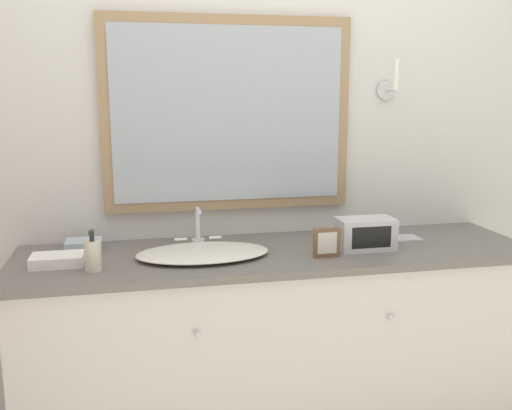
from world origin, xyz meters
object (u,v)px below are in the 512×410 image
(soap_bottle, at_px, (93,255))
(appliance_box, at_px, (366,234))
(sink_basin, at_px, (203,252))
(picture_frame, at_px, (327,243))

(soap_bottle, distance_m, appliance_box, 1.12)
(sink_basin, xyz_separation_m, soap_bottle, (-0.42, -0.10, 0.04))
(soap_bottle, xyz_separation_m, picture_frame, (0.91, -0.02, -0.00))
(appliance_box, bearing_deg, soap_bottle, -176.61)
(sink_basin, relative_size, soap_bottle, 3.43)
(sink_basin, bearing_deg, soap_bottle, -166.66)
(picture_frame, bearing_deg, sink_basin, 166.57)
(sink_basin, xyz_separation_m, appliance_box, (0.69, -0.03, 0.05))
(sink_basin, distance_m, appliance_box, 0.69)
(appliance_box, distance_m, picture_frame, 0.22)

